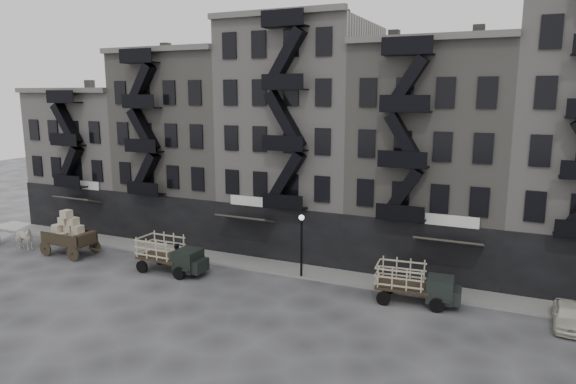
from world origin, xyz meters
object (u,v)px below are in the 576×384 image
at_px(car_east, 568,316).
at_px(pedestrian_mid, 176,256).
at_px(stake_truck_west, 170,252).
at_px(horse, 23,238).
at_px(stake_truck_east, 415,281).
at_px(wagon, 68,230).

distance_m(car_east, pedestrian_mid, 23.91).
xyz_separation_m(stake_truck_west, pedestrian_mid, (0.04, 0.58, -0.47)).
bearing_deg(car_east, pedestrian_mid, -177.06).
xyz_separation_m(horse, stake_truck_west, (13.63, 0.56, 0.49)).
bearing_deg(stake_truck_east, horse, 179.36).
distance_m(stake_truck_west, stake_truck_east, 16.15).
relative_size(wagon, stake_truck_west, 0.82).
bearing_deg(car_east, wagon, -176.85).
xyz_separation_m(stake_truck_east, car_east, (7.85, 0.19, -0.73)).
height_order(wagon, car_east, wagon).
relative_size(stake_truck_east, pedestrian_mid, 2.58).
bearing_deg(stake_truck_east, wagon, 178.79).
distance_m(horse, wagon, 4.40).
distance_m(wagon, pedestrian_mid, 9.50).
relative_size(stake_truck_west, pedestrian_mid, 2.63).
height_order(stake_truck_east, pedestrian_mid, stake_truck_east).
distance_m(wagon, stake_truck_east, 25.51).
xyz_separation_m(horse, stake_truck_east, (29.70, 2.13, 0.44)).
relative_size(car_east, pedestrian_mid, 1.93).
height_order(car_east, pedestrian_mid, pedestrian_mid).
bearing_deg(wagon, horse, -170.56).
xyz_separation_m(horse, pedestrian_mid, (13.68, 1.15, 0.03)).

